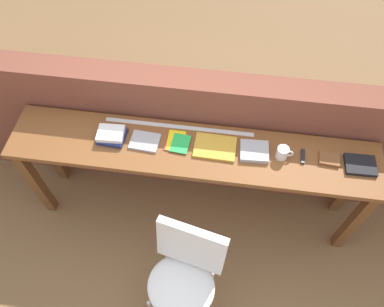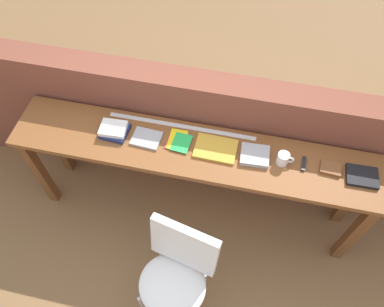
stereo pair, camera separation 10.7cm
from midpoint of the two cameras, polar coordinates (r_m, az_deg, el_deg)
The scene contains 14 objects.
ground_plane at distance 3.13m, azimuth 0.01°, elevation -13.04°, with size 40.00×40.00×0.00m, color brown.
brick_wall_back at distance 2.91m, azimuth 2.68°, elevation 2.82°, with size 6.00×0.20×1.18m, color brown.
sideboard at distance 2.60m, azimuth 1.41°, elevation -1.11°, with size 2.50×0.44×0.88m.
chair_white_moulded at distance 2.50m, azimuth -1.09°, elevation -17.62°, with size 0.53×0.54×0.89m.
book_stack_leftmost at distance 2.58m, azimuth -10.63°, elevation 3.51°, with size 0.19×0.18×0.06m.
magazine_cycling at distance 2.53m, azimuth -5.75°, elevation 2.26°, with size 0.19×0.15×0.02m, color #9E9EA3.
pamphlet_pile_colourful at distance 2.51m, azimuth -0.92°, elevation 1.90°, with size 0.17×0.19×0.01m.
book_open_centre at distance 2.48m, azimuth 4.86°, elevation 0.71°, with size 0.28×0.20×0.02m, color gold.
book_grey_hardcover at distance 2.48m, azimuth 10.77°, elevation -0.32°, with size 0.19×0.17×0.03m, color #9E9EA3.
mug at distance 2.47m, azimuth 14.95°, elevation -0.82°, with size 0.11×0.08×0.09m.
multitool_folded at distance 2.53m, azimuth 17.81°, elevation -1.54°, with size 0.02×0.11×0.02m, color black.
leather_journal_brown at distance 2.56m, azimuth 21.49°, elevation -2.15°, with size 0.13×0.10×0.02m, color brown.
book_repair_rightmost at distance 2.61m, azimuth 25.57°, elevation -3.20°, with size 0.20×0.15×0.03m, color black.
ruler_metal_back_edge at distance 2.59m, azimuth -0.41°, elevation 4.15°, with size 1.04×0.03×0.00m, color silver.
Camera 2 is at (0.29, -1.08, 2.93)m, focal length 35.00 mm.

